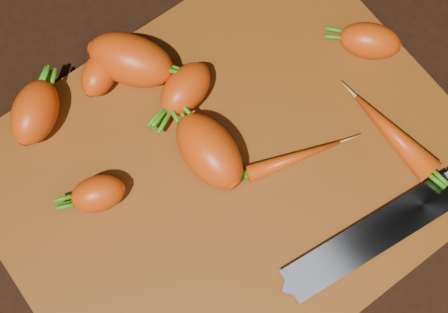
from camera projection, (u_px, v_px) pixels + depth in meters
ground at (229, 173)px, 0.69m from camera, size 2.00×2.00×0.01m
cutting_board at (229, 170)px, 0.68m from camera, size 0.50×0.40×0.01m
carrot_0 at (35, 112)px, 0.67m from camera, size 0.09×0.08×0.05m
carrot_1 at (98, 194)px, 0.65m from camera, size 0.07×0.06×0.04m
carrot_2 at (131, 60)px, 0.69m from camera, size 0.10×0.11×0.06m
carrot_3 at (209, 151)px, 0.65m from camera, size 0.06×0.09×0.06m
carrot_4 at (186, 89)px, 0.68m from camera, size 0.08×0.06×0.04m
carrot_5 at (99, 74)px, 0.69m from camera, size 0.07×0.06×0.04m
carrot_6 at (370, 41)px, 0.70m from camera, size 0.08×0.08×0.04m
carrot_7 at (294, 158)px, 0.67m from camera, size 0.11×0.05×0.02m
carrot_8 at (393, 134)px, 0.67m from camera, size 0.04×0.12×0.03m
knife at (391, 225)px, 0.65m from camera, size 0.35×0.06×0.02m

